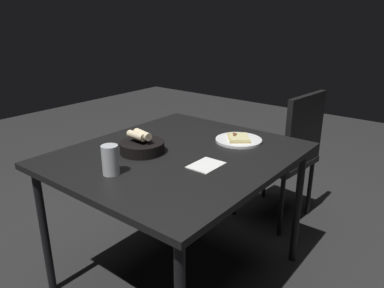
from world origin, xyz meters
name	(u,v)px	position (x,y,z in m)	size (l,w,h in m)	color
ground	(180,273)	(0.00, 0.00, 0.00)	(8.00, 8.00, 0.00)	#282828
dining_table	(178,163)	(0.00, 0.00, 0.68)	(1.15, 1.01, 0.73)	black
pizza_plate	(239,140)	(0.33, -0.15, 0.74)	(0.25, 0.25, 0.04)	white
bread_basket	(142,145)	(-0.11, 0.14, 0.77)	(0.22, 0.22, 0.11)	black
beer_glass	(110,162)	(-0.38, 0.06, 0.79)	(0.07, 0.07, 0.13)	silver
napkin	(206,165)	(-0.05, -0.21, 0.74)	(0.16, 0.12, 0.00)	white
chair_near	(287,150)	(0.91, -0.18, 0.52)	(0.48, 0.48, 0.92)	#292929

